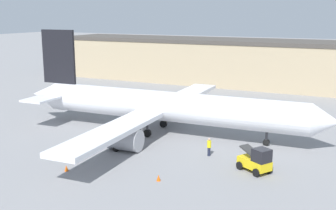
# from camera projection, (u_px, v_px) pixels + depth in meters

# --- Properties ---
(ground_plane) EXTENTS (400.00, 400.00, 0.00)m
(ground_plane) POSITION_uv_depth(u_px,v_px,m) (168.00, 133.00, 49.64)
(ground_plane) COLOR gray
(terminal_building) EXTENTS (82.90, 12.69, 8.84)m
(terminal_building) POSITION_uv_depth(u_px,v_px,m) (257.00, 63.00, 81.05)
(terminal_building) COLOR tan
(terminal_building) RESTS_ON ground_plane
(airplane) EXTENTS (38.67, 36.72, 11.84)m
(airplane) POSITION_uv_depth(u_px,v_px,m) (160.00, 106.00, 49.37)
(airplane) COLOR white
(airplane) RESTS_ON ground_plane
(ground_crew_worker) EXTENTS (0.40, 0.40, 1.83)m
(ground_crew_worker) POSITION_uv_depth(u_px,v_px,m) (209.00, 146.00, 41.71)
(ground_crew_worker) COLOR #1E2338
(ground_crew_worker) RESTS_ON ground_plane
(baggage_tug) EXTENTS (3.36, 2.95, 2.46)m
(baggage_tug) POSITION_uv_depth(u_px,v_px,m) (129.00, 139.00, 43.81)
(baggage_tug) COLOR #2D2D33
(baggage_tug) RESTS_ON ground_plane
(belt_loader_truck) EXTENTS (3.34, 2.96, 2.33)m
(belt_loader_truck) POSITION_uv_depth(u_px,v_px,m) (256.00, 161.00, 37.41)
(belt_loader_truck) COLOR yellow
(belt_loader_truck) RESTS_ON ground_plane
(safety_cone_near) EXTENTS (0.36, 0.36, 0.55)m
(safety_cone_near) POSITION_uv_depth(u_px,v_px,m) (66.00, 168.00, 37.84)
(safety_cone_near) COLOR #EF590F
(safety_cone_near) RESTS_ON ground_plane
(safety_cone_far) EXTENTS (0.36, 0.36, 0.55)m
(safety_cone_far) POSITION_uv_depth(u_px,v_px,m) (159.00, 178.00, 35.62)
(safety_cone_far) COLOR #EF590F
(safety_cone_far) RESTS_ON ground_plane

